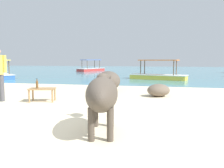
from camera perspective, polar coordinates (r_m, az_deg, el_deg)
name	(u,v)px	position (r m, az deg, el deg)	size (l,w,h in m)	color
sand_beach	(67,128)	(4.53, -11.07, -10.58)	(18.00, 14.00, 0.04)	beige
water_surface	(146,71)	(26.07, 8.40, 3.11)	(60.00, 36.00, 0.03)	teal
cow	(102,94)	(3.98, -2.45, -2.45)	(0.81, 1.85, 1.03)	#4C4238
low_bench_table	(42,90)	(7.29, -16.86, -1.51)	(0.85, 0.61, 0.41)	#A37A4C
bottle	(37,84)	(7.24, -18.03, -0.12)	(0.07, 0.07, 0.30)	brown
shore_rock_large	(159,90)	(8.10, 11.42, -1.51)	(0.81, 0.65, 0.43)	#6B5B4C
shore_rock_medium	(108,81)	(9.39, -0.91, 0.76)	(1.01, 0.90, 0.80)	brown
boat_red	(91,69)	(26.26, -5.20, 3.80)	(2.51, 3.83, 1.29)	#C63833
boat_yellow	(158,75)	(15.42, 11.33, 2.15)	(3.85, 2.09, 1.29)	gold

